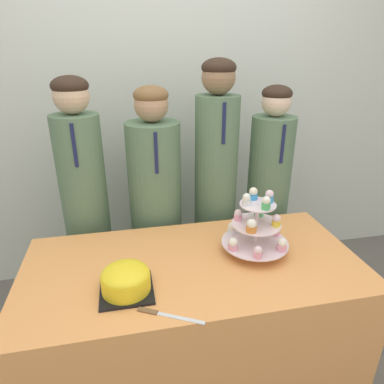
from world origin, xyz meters
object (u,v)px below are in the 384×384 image
(cake_knife, at_px, (159,314))
(student_1, at_px, (156,215))
(cupcake_stand, at_px, (256,226))
(student_2, at_px, (215,196))
(round_cake, at_px, (126,279))
(student_0, at_px, (87,214))
(student_3, at_px, (267,204))

(cake_knife, distance_m, student_1, 0.87)
(cake_knife, height_order, cupcake_stand, cupcake_stand)
(cake_knife, distance_m, student_2, 0.98)
(round_cake, relative_size, cupcake_stand, 0.67)
(student_0, bearing_deg, round_cake, -74.04)
(round_cake, distance_m, cupcake_stand, 0.64)
(round_cake, height_order, student_1, student_1)
(student_0, height_order, student_2, student_2)
(round_cake, bearing_deg, cake_knife, -53.97)
(cupcake_stand, height_order, student_1, student_1)
(round_cake, relative_size, student_2, 0.14)
(student_1, bearing_deg, cake_knife, -95.42)
(student_0, xyz_separation_m, student_2, (0.76, 0.00, 0.04))
(cupcake_stand, xyz_separation_m, student_0, (-0.81, 0.54, -0.12))
(round_cake, height_order, student_0, student_0)
(student_1, height_order, student_2, student_2)
(round_cake, relative_size, cake_knife, 0.89)
(student_2, bearing_deg, student_0, -180.00)
(student_0, bearing_deg, student_2, 0.00)
(cake_knife, height_order, student_1, student_1)
(round_cake, relative_size, student_0, 0.14)
(student_0, bearing_deg, student_1, 0.00)
(cake_knife, bearing_deg, student_3, 75.27)
(student_0, distance_m, student_3, 1.11)
(cupcake_stand, bearing_deg, student_3, 61.11)
(cupcake_stand, xyz_separation_m, student_2, (-0.05, 0.54, -0.08))
(cupcake_stand, height_order, student_2, student_2)
(student_0, bearing_deg, cupcake_stand, -33.61)
(student_0, bearing_deg, student_3, -0.00)
(round_cake, xyz_separation_m, student_3, (0.90, 0.71, -0.09))
(cupcake_stand, bearing_deg, round_cake, -164.09)
(cupcake_stand, height_order, student_3, student_3)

